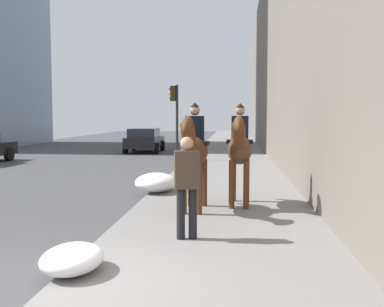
# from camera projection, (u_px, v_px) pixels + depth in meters

# --- Properties ---
(sidewalk_slab) EXTENTS (120.00, 4.00, 0.12)m
(sidewalk_slab) POSITION_uv_depth(u_px,v_px,m) (212.00, 295.00, 5.33)
(sidewalk_slab) COLOR slate
(sidewalk_slab) RESTS_ON ground
(mounted_horse_near) EXTENTS (2.15, 0.65, 2.33)m
(mounted_horse_near) POSITION_uv_depth(u_px,v_px,m) (194.00, 150.00, 9.75)
(mounted_horse_near) COLOR #4C2B16
(mounted_horse_near) RESTS_ON sidewalk_slab
(mounted_horse_far) EXTENTS (2.15, 0.62, 2.34)m
(mounted_horse_far) POSITION_uv_depth(u_px,v_px,m) (240.00, 148.00, 10.32)
(mounted_horse_far) COLOR #4C2B16
(mounted_horse_far) RESTS_ON sidewalk_slab
(pedestrian_greeting) EXTENTS (0.33, 0.44, 1.70)m
(pedestrian_greeting) POSITION_uv_depth(u_px,v_px,m) (187.00, 181.00, 7.49)
(pedestrian_greeting) COLOR black
(pedestrian_greeting) RESTS_ON sidewalk_slab
(car_mid_lane) EXTENTS (3.88, 2.07, 1.44)m
(car_mid_lane) POSITION_uv_depth(u_px,v_px,m) (145.00, 140.00, 27.29)
(car_mid_lane) COLOR black
(car_mid_lane) RESTS_ON ground
(traffic_light_near_curb) EXTENTS (0.20, 0.44, 3.61)m
(traffic_light_near_curb) POSITION_uv_depth(u_px,v_px,m) (175.00, 110.00, 21.11)
(traffic_light_near_curb) COLOR black
(traffic_light_near_curb) RESTS_ON ground
(snow_pile_near) EXTENTS (1.03, 0.80, 0.36)m
(snow_pile_near) POSITION_uv_depth(u_px,v_px,m) (72.00, 259.00, 5.94)
(snow_pile_near) COLOR white
(snow_pile_near) RESTS_ON sidewalk_slab
(snow_pile_far) EXTENTS (1.45, 1.11, 0.50)m
(snow_pile_far) POSITION_uv_depth(u_px,v_px,m) (156.00, 182.00, 12.32)
(snow_pile_far) COLOR white
(snow_pile_far) RESTS_ON sidewalk_slab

